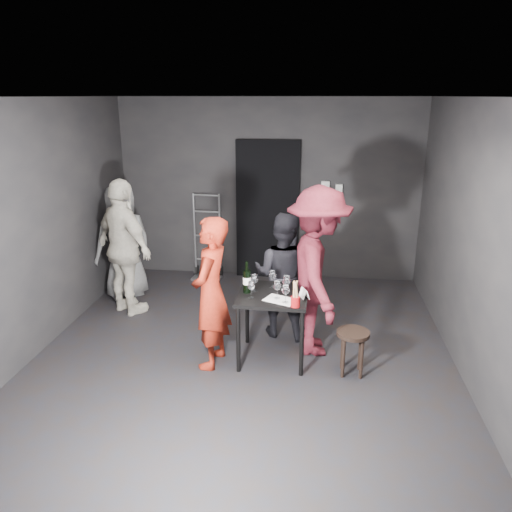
# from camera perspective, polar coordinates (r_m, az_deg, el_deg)

# --- Properties ---
(floor) EXTENTS (4.50, 5.00, 0.02)m
(floor) POSITION_cam_1_polar(r_m,az_deg,el_deg) (5.66, -1.26, -10.72)
(floor) COLOR black
(floor) RESTS_ON ground
(ceiling) EXTENTS (4.50, 5.00, 0.02)m
(ceiling) POSITION_cam_1_polar(r_m,az_deg,el_deg) (4.97, -1.48, 17.75)
(ceiling) COLOR silver
(ceiling) RESTS_ON ground
(wall_back) EXTENTS (4.50, 0.04, 2.70)m
(wall_back) POSITION_cam_1_polar(r_m,az_deg,el_deg) (7.58, 1.40, 7.53)
(wall_back) COLOR black
(wall_back) RESTS_ON ground
(wall_front) EXTENTS (4.50, 0.04, 2.70)m
(wall_front) POSITION_cam_1_polar(r_m,az_deg,el_deg) (2.87, -8.73, -10.67)
(wall_front) COLOR black
(wall_front) RESTS_ON ground
(wall_left) EXTENTS (0.04, 5.00, 2.70)m
(wall_left) POSITION_cam_1_polar(r_m,az_deg,el_deg) (5.91, -23.52, 3.06)
(wall_left) COLOR black
(wall_left) RESTS_ON ground
(wall_right) EXTENTS (0.04, 5.00, 2.70)m
(wall_right) POSITION_cam_1_polar(r_m,az_deg,el_deg) (5.33, 23.36, 1.57)
(wall_right) COLOR black
(wall_right) RESTS_ON ground
(doorway) EXTENTS (0.95, 0.10, 2.10)m
(doorway) POSITION_cam_1_polar(r_m,az_deg,el_deg) (7.58, 1.34, 5.22)
(doorway) COLOR black
(doorway) RESTS_ON ground
(wallbox_upper) EXTENTS (0.12, 0.06, 0.12)m
(wallbox_upper) POSITION_cam_1_polar(r_m,az_deg,el_deg) (7.48, 7.93, 8.01)
(wallbox_upper) COLOR #B7B7B2
(wallbox_upper) RESTS_ON wall_back
(wallbox_lower) EXTENTS (0.10, 0.06, 0.14)m
(wallbox_lower) POSITION_cam_1_polar(r_m,az_deg,el_deg) (7.49, 9.45, 7.57)
(wallbox_lower) COLOR #B7B7B2
(wallbox_lower) RESTS_ON wall_back
(hand_truck) EXTENTS (0.44, 0.36, 1.31)m
(hand_truck) POSITION_cam_1_polar(r_m,az_deg,el_deg) (7.77, -5.57, -0.80)
(hand_truck) COLOR #B2B2B7
(hand_truck) RESTS_ON floor
(tasting_table) EXTENTS (0.72, 0.72, 0.75)m
(tasting_table) POSITION_cam_1_polar(r_m,az_deg,el_deg) (5.24, 1.95, -5.29)
(tasting_table) COLOR black
(tasting_table) RESTS_ON floor
(stool) EXTENTS (0.33, 0.33, 0.47)m
(stool) POSITION_cam_1_polar(r_m,az_deg,el_deg) (5.16, 11.00, -9.46)
(stool) COLOR black
(stool) RESTS_ON floor
(server_red) EXTENTS (0.48, 0.66, 1.69)m
(server_red) POSITION_cam_1_polar(r_m,az_deg,el_deg) (5.08, -5.19, -3.77)
(server_red) COLOR #9B2111
(server_red) RESTS_ON floor
(woman_black) EXTENTS (0.78, 0.55, 1.45)m
(woman_black) POSITION_cam_1_polar(r_m,az_deg,el_deg) (5.76, 3.09, -2.31)
(woman_black) COLOR black
(woman_black) RESTS_ON floor
(man_maroon) EXTENTS (0.90, 1.55, 2.25)m
(man_maroon) POSITION_cam_1_polar(r_m,az_deg,el_deg) (5.29, 7.17, 0.31)
(man_maroon) COLOR #571520
(man_maroon) RESTS_ON floor
(bystander_cream) EXTENTS (1.31, 1.17, 2.05)m
(bystander_cream) POSITION_cam_1_polar(r_m,az_deg,el_deg) (6.47, -14.89, 2.14)
(bystander_cream) COLOR beige
(bystander_cream) RESTS_ON floor
(bystander_grey) EXTENTS (0.92, 0.88, 1.70)m
(bystander_grey) POSITION_cam_1_polar(r_m,az_deg,el_deg) (7.07, -14.98, 1.99)
(bystander_grey) COLOR slate
(bystander_grey) RESTS_ON floor
(tasting_mat) EXTENTS (0.37, 0.32, 0.00)m
(tasting_mat) POSITION_cam_1_polar(r_m,az_deg,el_deg) (5.04, 2.81, -5.04)
(tasting_mat) COLOR white
(tasting_mat) RESTS_ON tasting_table
(wine_glass_a) EXTENTS (0.08, 0.08, 0.19)m
(wine_glass_a) POSITION_cam_1_polar(r_m,az_deg,el_deg) (5.05, -0.56, -3.77)
(wine_glass_a) COLOR white
(wine_glass_a) RESTS_ON tasting_table
(wine_glass_b) EXTENTS (0.10, 0.10, 0.20)m
(wine_glass_b) POSITION_cam_1_polar(r_m,az_deg,el_deg) (5.21, -0.18, -3.01)
(wine_glass_b) COLOR white
(wine_glass_b) RESTS_ON tasting_table
(wine_glass_c) EXTENTS (0.09, 0.09, 0.21)m
(wine_glass_c) POSITION_cam_1_polar(r_m,az_deg,el_deg) (5.32, 1.88, -2.55)
(wine_glass_c) COLOR white
(wine_glass_c) RESTS_ON tasting_table
(wine_glass_d) EXTENTS (0.10, 0.10, 0.21)m
(wine_glass_d) POSITION_cam_1_polar(r_m,az_deg,el_deg) (5.04, 2.44, -3.77)
(wine_glass_d) COLOR white
(wine_glass_d) RESTS_ON tasting_table
(wine_glass_e) EXTENTS (0.08, 0.08, 0.21)m
(wine_glass_e) POSITION_cam_1_polar(r_m,az_deg,el_deg) (4.94, 3.39, -4.23)
(wine_glass_e) COLOR white
(wine_glass_e) RESTS_ON tasting_table
(wine_glass_f) EXTENTS (0.09, 0.09, 0.22)m
(wine_glass_f) POSITION_cam_1_polar(r_m,az_deg,el_deg) (5.15, 3.48, -3.24)
(wine_glass_f) COLOR white
(wine_glass_f) RESTS_ON tasting_table
(wine_bottle) EXTENTS (0.08, 0.08, 0.34)m
(wine_bottle) POSITION_cam_1_polar(r_m,az_deg,el_deg) (5.18, -1.05, -2.83)
(wine_bottle) COLOR black
(wine_bottle) RESTS_ON tasting_table
(breadstick_cup) EXTENTS (0.09, 0.09, 0.28)m
(breadstick_cup) POSITION_cam_1_polar(r_m,az_deg,el_deg) (4.85, 4.53, -4.40)
(breadstick_cup) COLOR #9D0F12
(breadstick_cup) RESTS_ON tasting_table
(reserved_card) EXTENTS (0.13, 0.15, 0.10)m
(reserved_card) POSITION_cam_1_polar(r_m,az_deg,el_deg) (5.09, 5.37, -4.25)
(reserved_card) COLOR white
(reserved_card) RESTS_ON tasting_table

